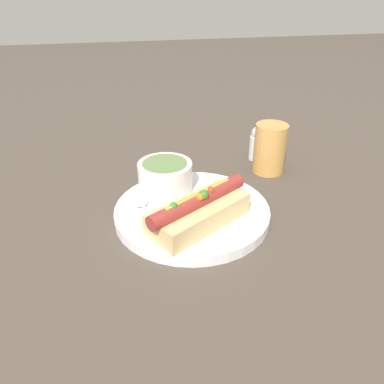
{
  "coord_description": "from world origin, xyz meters",
  "views": [
    {
      "loc": [
        -0.11,
        -0.53,
        0.36
      ],
      "look_at": [
        0.0,
        0.0,
        0.05
      ],
      "focal_mm": 35.0,
      "sensor_mm": 36.0,
      "label": 1
    }
  ],
  "objects_px": {
    "hot_dog": "(201,210)",
    "spoon": "(145,208)",
    "salt_shaker": "(257,143)",
    "drinking_glass": "(270,149)",
    "soup_bowl": "(165,175)"
  },
  "relations": [
    {
      "from": "hot_dog",
      "to": "spoon",
      "type": "relative_size",
      "value": 1.16
    },
    {
      "from": "hot_dog",
      "to": "salt_shaker",
      "type": "bearing_deg",
      "value": 21.72
    },
    {
      "from": "drinking_glass",
      "to": "salt_shaker",
      "type": "height_order",
      "value": "drinking_glass"
    },
    {
      "from": "spoon",
      "to": "salt_shaker",
      "type": "height_order",
      "value": "salt_shaker"
    },
    {
      "from": "soup_bowl",
      "to": "hot_dog",
      "type": "bearing_deg",
      "value": -71.35
    },
    {
      "from": "soup_bowl",
      "to": "spoon",
      "type": "bearing_deg",
      "value": -126.12
    },
    {
      "from": "soup_bowl",
      "to": "spoon",
      "type": "relative_size",
      "value": 0.63
    },
    {
      "from": "hot_dog",
      "to": "soup_bowl",
      "type": "distance_m",
      "value": 0.12
    },
    {
      "from": "soup_bowl",
      "to": "salt_shaker",
      "type": "bearing_deg",
      "value": 29.87
    },
    {
      "from": "spoon",
      "to": "drinking_glass",
      "type": "relative_size",
      "value": 1.51
    },
    {
      "from": "hot_dog",
      "to": "spoon",
      "type": "distance_m",
      "value": 0.1
    },
    {
      "from": "drinking_glass",
      "to": "salt_shaker",
      "type": "relative_size",
      "value": 1.34
    },
    {
      "from": "salt_shaker",
      "to": "drinking_glass",
      "type": "bearing_deg",
      "value": -86.92
    },
    {
      "from": "soup_bowl",
      "to": "drinking_glass",
      "type": "bearing_deg",
      "value": 16.41
    },
    {
      "from": "hot_dog",
      "to": "spoon",
      "type": "bearing_deg",
      "value": 115.09
    }
  ]
}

